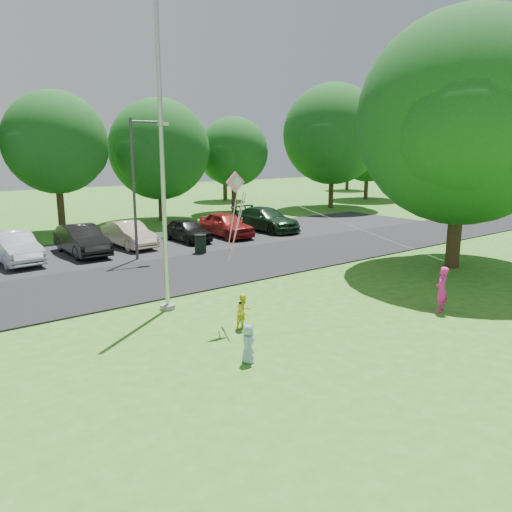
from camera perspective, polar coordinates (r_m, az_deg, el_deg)
ground at (r=15.31m, az=10.90°, el=-8.13°), size 120.00×120.00×0.00m
park_road at (r=22.03m, az=-6.79°, el=-1.63°), size 60.00×6.00×0.06m
parking_strip at (r=27.70m, az=-13.68°, el=0.96°), size 42.00×7.00×0.06m
flagpole at (r=16.24m, az=-10.58°, el=8.13°), size 0.50×0.50×10.00m
street_lamp at (r=24.18m, az=-13.25°, el=8.85°), size 1.86×0.46×6.63m
trash_can at (r=25.50m, az=-6.36°, el=1.35°), size 0.62×0.62×0.99m
big_tree at (r=23.66m, az=22.69°, el=13.74°), size 9.65×9.07×11.04m
tree_row at (r=35.90m, az=-17.58°, el=12.36°), size 64.35×11.94×10.88m
horizon_trees at (r=45.83m, az=-18.74°, el=10.36°), size 77.46×7.20×7.02m
parked_cars at (r=27.96m, az=-11.45°, el=2.70°), size 19.93×5.25×1.48m
woman at (r=17.41m, az=20.44°, el=-3.59°), size 0.63×0.50×1.51m
child_yellow at (r=14.89m, az=-1.41°, el=-6.32°), size 0.59×0.50×1.06m
child_blue at (r=12.61m, az=-0.91°, el=-9.98°), size 0.45×0.56×1.00m
kite at (r=14.89m, az=-1.73°, el=6.62°), size 6.16×3.62×2.89m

